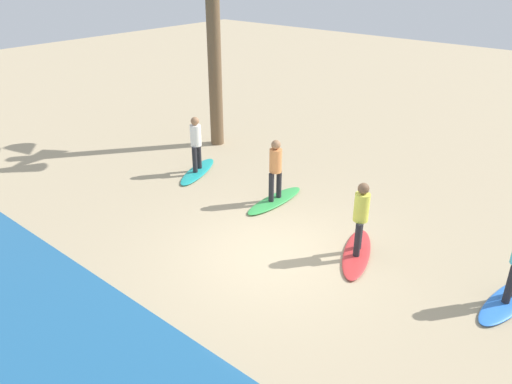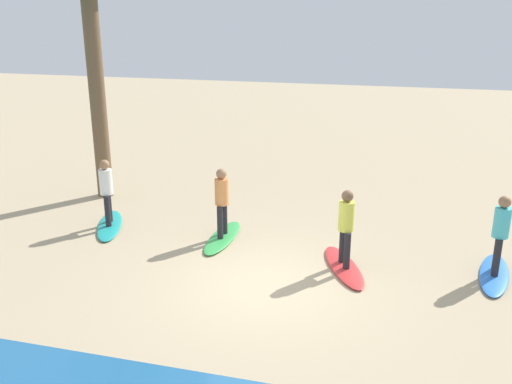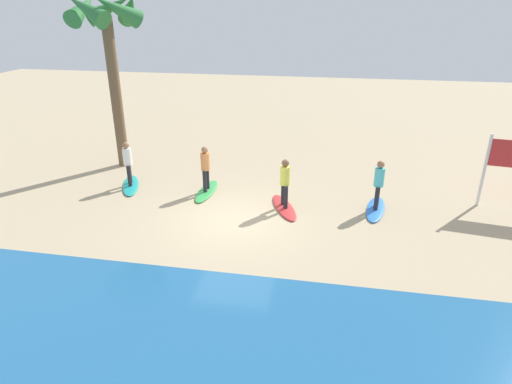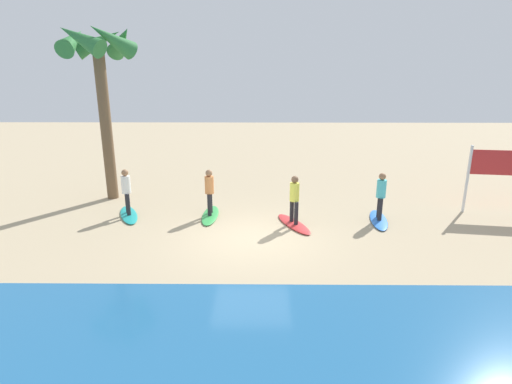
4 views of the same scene
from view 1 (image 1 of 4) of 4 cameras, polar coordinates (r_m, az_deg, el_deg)
The scene contains 8 objects.
ground_plane at distance 10.89m, azimuth 1.96°, elevation -7.19°, with size 60.00×60.00×0.00m, color tan.
surfboard_blue at distance 10.65m, azimuth 27.15°, elevation -11.06°, with size 2.10×0.56×0.09m, color blue.
surfboard_red at distance 11.06m, azimuth 11.55°, elevation -6.95°, with size 2.10×0.56×0.09m, color red.
surfer_red at distance 10.56m, azimuth 12.03°, elevation -2.42°, with size 0.32×0.43×1.64m.
surfboard_green at distance 13.06m, azimuth 2.20°, elevation -0.97°, with size 2.10×0.56×0.09m, color green.
surfer_green at distance 12.64m, azimuth 2.27°, elevation 3.04°, with size 0.32×0.46×1.64m.
surfboard_teal at distance 14.90m, azimuth -6.75°, elevation 2.39°, with size 2.10×0.56×0.09m, color teal.
surfer_teal at distance 14.53m, azimuth -6.96°, elevation 5.98°, with size 0.32×0.43×1.64m.
Camera 1 is at (-5.61, 7.20, 5.95)m, focal length 34.64 mm.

